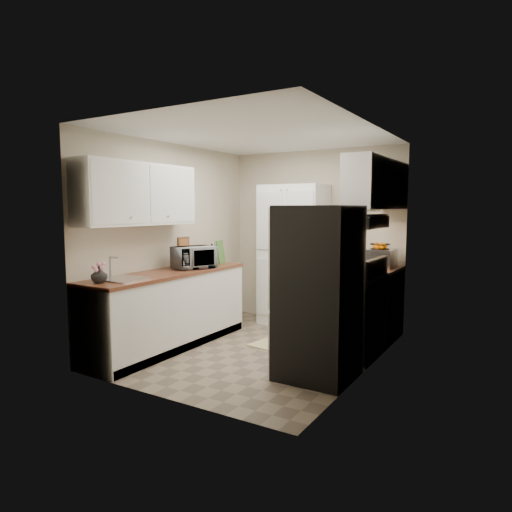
# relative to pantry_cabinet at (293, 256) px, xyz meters

# --- Properties ---
(ground) EXTENTS (3.20, 3.20, 0.00)m
(ground) POSITION_rel_pantry_cabinet_xyz_m (0.20, -1.32, -1.00)
(ground) COLOR #7A6B56
(ground) RESTS_ON ground
(room_shell) EXTENTS (2.64, 3.24, 2.52)m
(room_shell) POSITION_rel_pantry_cabinet_xyz_m (0.18, -1.32, 0.63)
(room_shell) COLOR beige
(room_shell) RESTS_ON ground
(pantry_cabinet) EXTENTS (0.90, 0.55, 2.00)m
(pantry_cabinet) POSITION_rel_pantry_cabinet_xyz_m (0.00, 0.00, 0.00)
(pantry_cabinet) COLOR white
(pantry_cabinet) RESTS_ON ground
(base_cabinet_left) EXTENTS (0.60, 2.30, 0.88)m
(base_cabinet_left) POSITION_rel_pantry_cabinet_xyz_m (-0.79, -1.75, -0.56)
(base_cabinet_left) COLOR white
(base_cabinet_left) RESTS_ON ground
(countertop_left) EXTENTS (0.63, 2.33, 0.04)m
(countertop_left) POSITION_rel_pantry_cabinet_xyz_m (-0.79, -1.75, -0.10)
(countertop_left) COLOR brown
(countertop_left) RESTS_ON base_cabinet_left
(base_cabinet_right) EXTENTS (0.60, 0.80, 0.88)m
(base_cabinet_right) POSITION_rel_pantry_cabinet_xyz_m (1.19, -0.12, -0.56)
(base_cabinet_right) COLOR white
(base_cabinet_right) RESTS_ON ground
(countertop_right) EXTENTS (0.63, 0.83, 0.04)m
(countertop_right) POSITION_rel_pantry_cabinet_xyz_m (1.19, -0.12, -0.10)
(countertop_right) COLOR brown
(countertop_right) RESTS_ON base_cabinet_right
(electric_range) EXTENTS (0.71, 0.78, 1.13)m
(electric_range) POSITION_rel_pantry_cabinet_xyz_m (1.17, -0.93, -0.52)
(electric_range) COLOR #B7B7BC
(electric_range) RESTS_ON ground
(refrigerator) EXTENTS (0.70, 0.72, 1.70)m
(refrigerator) POSITION_rel_pantry_cabinet_xyz_m (1.14, -1.73, -0.15)
(refrigerator) COLOR #B7B7BC
(refrigerator) RESTS_ON ground
(microwave) EXTENTS (0.50, 0.59, 0.28)m
(microwave) POSITION_rel_pantry_cabinet_xyz_m (-0.71, -1.36, 0.06)
(microwave) COLOR #B1B1B6
(microwave) RESTS_ON countertop_left
(wine_bottle) EXTENTS (0.06, 0.06, 0.26)m
(wine_bottle) POSITION_rel_pantry_cabinet_xyz_m (-0.76, -0.91, 0.05)
(wine_bottle) COLOR black
(wine_bottle) RESTS_ON countertop_left
(flower_vase) EXTENTS (0.19, 0.19, 0.17)m
(flower_vase) POSITION_rel_pantry_cabinet_xyz_m (-0.82, -2.73, 0.00)
(flower_vase) COLOR silver
(flower_vase) RESTS_ON countertop_left
(cutting_board) EXTENTS (0.10, 0.25, 0.32)m
(cutting_board) POSITION_rel_pantry_cabinet_xyz_m (-0.72, -0.76, 0.08)
(cutting_board) COLOR #447B32
(cutting_board) RESTS_ON countertop_left
(toaster_oven) EXTENTS (0.34, 0.42, 0.24)m
(toaster_oven) POSITION_rel_pantry_cabinet_xyz_m (1.28, -0.08, 0.04)
(toaster_oven) COLOR #A6A7AA
(toaster_oven) RESTS_ON countertop_right
(fruit_basket) EXTENTS (0.30, 0.30, 0.11)m
(fruit_basket) POSITION_rel_pantry_cabinet_xyz_m (1.27, -0.11, 0.21)
(fruit_basket) COLOR orange
(fruit_basket) RESTS_ON toaster_oven
(kitchen_mat) EXTENTS (0.66, 0.94, 0.01)m
(kitchen_mat) POSITION_rel_pantry_cabinet_xyz_m (0.32, -0.84, -0.99)
(kitchen_mat) COLOR #D3CC87
(kitchen_mat) RESTS_ON ground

